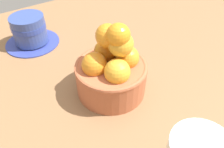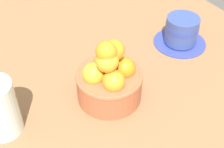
# 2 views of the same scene
# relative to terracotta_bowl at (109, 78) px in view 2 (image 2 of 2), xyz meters

# --- Properties ---
(ground_plane) EXTENTS (1.22, 0.95, 0.04)m
(ground_plane) POSITION_rel_terracotta_bowl_xyz_m (-0.00, 0.00, -0.07)
(ground_plane) COLOR brown
(terracotta_bowl) EXTENTS (0.14, 0.14, 0.15)m
(terracotta_bowl) POSITION_rel_terracotta_bowl_xyz_m (0.00, 0.00, 0.00)
(terracotta_bowl) COLOR #AD5938
(terracotta_bowl) RESTS_ON ground_plane
(coffee_cup) EXTENTS (0.13, 0.13, 0.07)m
(coffee_cup) POSITION_rel_terracotta_bowl_xyz_m (-0.07, 0.25, -0.02)
(coffee_cup) COLOR #313D95
(coffee_cup) RESTS_ON ground_plane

